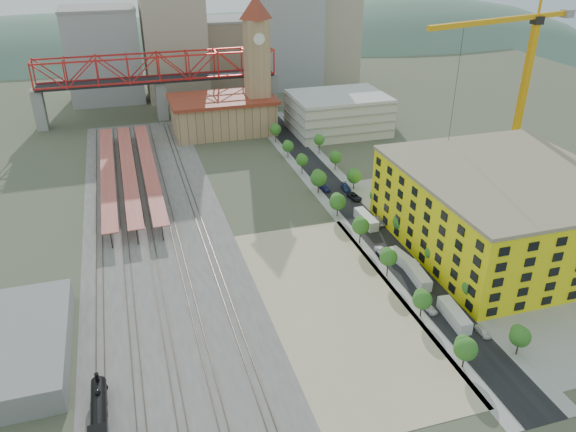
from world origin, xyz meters
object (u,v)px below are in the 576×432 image
object	(u,v)px
car_0	(429,308)
site_trailer_d	(366,219)
construction_building	(503,209)
locomotive	(99,425)
clock_tower	(257,53)
tower_crane	(519,69)
site_trailer_c	(403,260)
site_trailer_b	(418,275)
site_trailer_a	(454,315)

from	to	relation	value
car_0	site_trailer_d	bearing A→B (deg)	76.41
construction_building	site_trailer_d	bearing A→B (deg)	144.19
locomotive	site_trailer_d	xyz separation A→B (m)	(66.00, 50.79, -0.65)
locomotive	construction_building	bearing A→B (deg)	19.20
clock_tower	construction_building	size ratio (longest dim) A/B	1.03
tower_crane	site_trailer_d	world-z (taller)	tower_crane
tower_crane	car_0	xyz separation A→B (m)	(-49.83, -48.02, -33.81)
site_trailer_c	site_trailer_d	world-z (taller)	site_trailer_d
site_trailer_d	car_0	distance (m)	37.90
clock_tower	car_0	size ratio (longest dim) A/B	13.08
tower_crane	site_trailer_c	xyz separation A→B (m)	(-46.83, -30.63, -33.28)
construction_building	site_trailer_b	bearing A→B (deg)	-161.83
site_trailer_b	site_trailer_d	xyz separation A→B (m)	(0.00, 27.29, 0.02)
construction_building	tower_crane	xyz separation A→B (m)	(20.83, 29.00, 25.08)
clock_tower	construction_building	distance (m)	107.36
site_trailer_a	site_trailer_b	xyz separation A→B (m)	(0.00, 14.59, -0.01)
car_0	locomotive	bearing A→B (deg)	-177.37
site_trailer_a	car_0	bearing A→B (deg)	130.16
site_trailer_b	site_trailer_d	distance (m)	27.29
site_trailer_a	site_trailer_b	distance (m)	14.59
site_trailer_a	clock_tower	bearing A→B (deg)	97.72
tower_crane	site_trailer_d	bearing A→B (deg)	-167.67
clock_tower	tower_crane	bearing A→B (deg)	-52.32
site_trailer_a	site_trailer_c	bearing A→B (deg)	94.01
site_trailer_b	clock_tower	bearing A→B (deg)	99.27
site_trailer_a	site_trailer_d	world-z (taller)	site_trailer_d
locomotive	tower_crane	xyz separation A→B (m)	(112.83, 61.03, 32.50)
locomotive	site_trailer_c	bearing A→B (deg)	24.74
tower_crane	site_trailer_a	xyz separation A→B (m)	(-46.83, -52.12, -33.17)
site_trailer_a	car_0	distance (m)	5.13
tower_crane	car_0	bearing A→B (deg)	-136.06
site_trailer_b	site_trailer_a	bearing A→B (deg)	-84.95
clock_tower	site_trailer_c	world-z (taller)	clock_tower
tower_crane	site_trailer_a	distance (m)	77.52
clock_tower	locomotive	size ratio (longest dim) A/B	2.44
tower_crane	site_trailer_b	distance (m)	68.58
construction_building	site_trailer_d	size ratio (longest dim) A/B	5.20
clock_tower	site_trailer_a	world-z (taller)	clock_tower
clock_tower	site_trailer_a	xyz separation A→B (m)	(8.00, -123.12, -27.37)
locomotive	site_trailer_d	size ratio (longest dim) A/B	2.19
locomotive	site_trailer_b	world-z (taller)	locomotive
site_trailer_c	car_0	size ratio (longest dim) A/B	2.22
site_trailer_b	site_trailer_d	world-z (taller)	site_trailer_d
construction_building	site_trailer_b	size ratio (longest dim) A/B	5.29
construction_building	locomotive	world-z (taller)	construction_building
locomotive	site_trailer_d	distance (m)	83.29
site_trailer_d	car_0	world-z (taller)	site_trailer_d
clock_tower	site_trailer_d	world-z (taller)	clock_tower
site_trailer_a	site_trailer_c	xyz separation A→B (m)	(0.00, 21.50, -0.11)
site_trailer_a	locomotive	bearing A→B (deg)	-168.30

